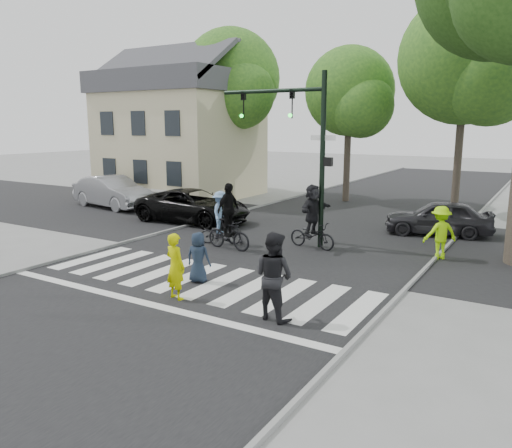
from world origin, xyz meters
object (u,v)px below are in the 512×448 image
(traffic_signal, at_px, (300,134))
(pedestrian_woman, at_px, (175,266))
(cyclist_left, at_px, (220,221))
(pedestrian_adult, at_px, (274,276))
(car_grey, at_px, (438,218))
(cyclist_right, at_px, (313,220))
(car_suv, at_px, (193,206))
(car_silver, at_px, (112,192))
(pedestrian_child, at_px, (198,257))
(cyclist_mid, at_px, (228,223))

(traffic_signal, xyz_separation_m, pedestrian_woman, (-0.01, -6.75, -3.07))
(cyclist_left, bearing_deg, pedestrian_adult, -45.34)
(pedestrian_adult, xyz_separation_m, car_grey, (1.26, 10.83, -0.30))
(cyclist_right, height_order, car_grey, cyclist_right)
(cyclist_left, height_order, cyclist_right, cyclist_right)
(cyclist_left, height_order, car_suv, cyclist_left)
(car_suv, bearing_deg, cyclist_right, -104.87)
(car_suv, bearing_deg, pedestrian_adult, -133.96)
(car_silver, height_order, car_grey, car_silver)
(car_silver, bearing_deg, pedestrian_woman, -118.47)
(pedestrian_woman, relative_size, cyclist_right, 0.74)
(car_suv, height_order, car_silver, car_silver)
(pedestrian_woman, distance_m, cyclist_right, 6.47)
(traffic_signal, xyz_separation_m, cyclist_right, (0.67, -0.31, -2.90))
(car_suv, relative_size, car_silver, 1.06)
(pedestrian_adult, height_order, car_silver, pedestrian_adult)
(pedestrian_woman, bearing_deg, pedestrian_child, -63.87)
(pedestrian_adult, distance_m, car_grey, 10.91)
(traffic_signal, height_order, cyclist_right, traffic_signal)
(cyclist_mid, height_order, car_grey, cyclist_mid)
(cyclist_mid, relative_size, car_grey, 0.57)
(car_grey, bearing_deg, pedestrian_child, -37.89)
(cyclist_left, relative_size, cyclist_right, 0.86)
(pedestrian_adult, bearing_deg, car_suv, -32.73)
(car_suv, bearing_deg, cyclist_left, -129.79)
(car_silver, bearing_deg, cyclist_right, -92.81)
(pedestrian_woman, relative_size, pedestrian_child, 1.19)
(car_suv, bearing_deg, pedestrian_woman, -145.16)
(traffic_signal, xyz_separation_m, cyclist_mid, (-1.71, -1.97, -2.95))
(car_suv, xyz_separation_m, car_grey, (9.78, 2.94, -0.04))
(cyclist_mid, distance_m, car_grey, 8.39)
(pedestrian_child, distance_m, car_silver, 13.80)
(pedestrian_child, height_order, cyclist_mid, cyclist_mid)
(traffic_signal, distance_m, pedestrian_child, 6.28)
(traffic_signal, height_order, cyclist_left, traffic_signal)
(pedestrian_adult, xyz_separation_m, car_silver, (-14.55, 8.84, -0.17))
(cyclist_left, relative_size, car_silver, 0.39)
(car_suv, bearing_deg, cyclist_mid, -129.35)
(pedestrian_child, height_order, pedestrian_adult, pedestrian_adult)
(traffic_signal, relative_size, pedestrian_child, 4.30)
(cyclist_left, distance_m, cyclist_mid, 0.87)
(pedestrian_woman, xyz_separation_m, car_suv, (-5.83, 8.03, -0.11))
(traffic_signal, relative_size, car_suv, 1.15)
(pedestrian_child, bearing_deg, traffic_signal, -105.34)
(pedestrian_child, bearing_deg, cyclist_right, -113.04)
(pedestrian_child, xyz_separation_m, cyclist_left, (-2.05, 3.93, 0.14))
(pedestrian_child, height_order, cyclist_right, cyclist_right)
(pedestrian_woman, height_order, pedestrian_adult, pedestrian_adult)
(pedestrian_adult, bearing_deg, traffic_signal, -57.84)
(pedestrian_woman, distance_m, pedestrian_child, 1.41)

